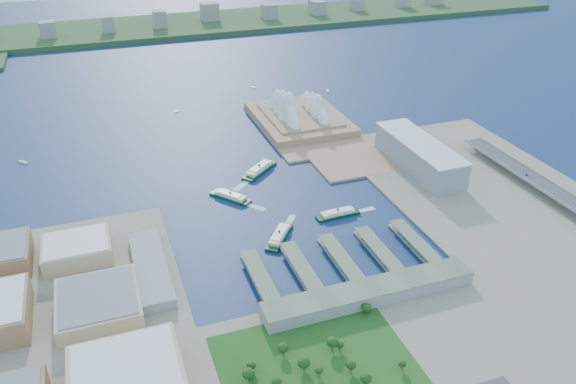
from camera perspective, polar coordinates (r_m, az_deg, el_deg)
name	(u,v)px	position (r m, az deg, el deg)	size (l,w,h in m)	color
ground	(300,227)	(615.32, 1.27, -3.62)	(3000.00, 3000.00, 0.00)	#0D1C40
west_land	(58,349)	(506.22, -22.33, -14.55)	(220.00, 390.00, 3.00)	gray
south_land	(396,362)	(468.48, 10.87, -16.64)	(720.00, 180.00, 3.00)	gray
east_land	(511,210)	(692.51, 21.74, -1.73)	(240.00, 500.00, 3.00)	gray
peninsula	(306,127)	(864.57, 1.79, 6.63)	(135.00, 220.00, 3.00)	#9D7455
far_shore	(162,27)	(1509.59, -12.65, 16.04)	(2200.00, 260.00, 12.00)	#2D4926
opera_house	(300,104)	(869.90, 1.18, 8.94)	(134.00, 180.00, 58.00)	white
toaster_building	(419,155)	(748.30, 13.16, 3.68)	(45.00, 155.00, 35.00)	gray
expressway	(561,200)	(721.85, 25.98, -0.72)	(26.00, 340.00, 11.85)	gray
west_buildings	(54,308)	(523.53, -22.64, -10.79)	(200.00, 280.00, 27.00)	#8E6847
ferry_wharves	(341,260)	(560.69, 5.38, -6.86)	(184.00, 90.00, 9.30)	#54624A
terminal_building	(370,293)	(516.47, 8.30, -10.11)	(200.00, 28.00, 12.00)	gray
park	(316,355)	(453.43, 2.82, -16.21)	(150.00, 110.00, 16.00)	#194714
far_skyline	(162,15)	(1483.22, -12.68, 17.15)	(1900.00, 140.00, 55.00)	gray
ferry_a	(230,195)	(670.16, -5.89, -0.30)	(13.57, 53.30, 10.08)	#0C331E
ferry_b	(259,168)	(728.80, -2.93, 2.46)	(15.68, 61.58, 11.64)	#0C331E
ferry_c	(279,234)	(594.55, -0.89, -4.33)	(13.77, 54.10, 10.23)	#0C331E
ferry_d	(338,212)	(635.49, 5.08, -2.06)	(13.06, 51.31, 9.70)	#0C331E
boat_a	(23,162)	(833.49, -25.31, 2.78)	(3.68, 14.72, 2.84)	white
boat_b	(177,111)	(943.28, -11.22, 8.04)	(3.18, 9.10, 2.46)	white
boat_c	(328,91)	(1024.32, 4.08, 10.24)	(3.62, 12.41, 2.79)	white
boat_e	(253,87)	(1039.99, -3.55, 10.56)	(3.80, 11.94, 2.93)	white
car_c	(527,175)	(749.41, 23.12, 1.61)	(2.06, 5.07, 1.47)	slate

